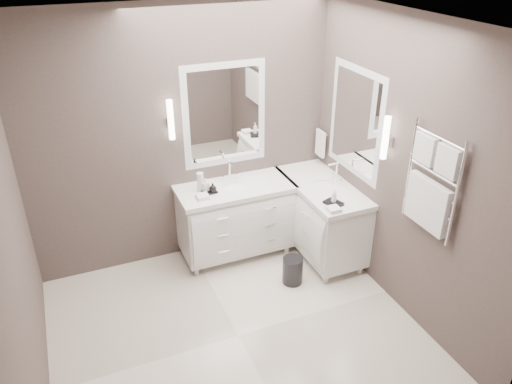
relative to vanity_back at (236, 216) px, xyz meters
name	(u,v)px	position (x,y,z in m)	size (l,w,h in m)	color
floor	(238,336)	(-0.45, -1.23, -0.49)	(3.20, 3.00, 0.01)	white
ceiling	(231,25)	(-0.45, -1.23, 2.22)	(3.20, 3.00, 0.01)	white
wall_back	(183,139)	(-0.45, 0.28, 0.86)	(3.20, 0.01, 2.70)	#4C403D
wall_front	(335,335)	(-0.45, -2.73, 0.86)	(3.20, 0.01, 2.70)	#4C403D
wall_left	(10,252)	(-2.06, -1.23, 0.86)	(0.01, 3.00, 2.70)	#4C403D
wall_right	(404,171)	(1.15, -1.23, 0.86)	(0.01, 3.00, 2.70)	#4C403D
vanity_back	(236,216)	(0.00, 0.00, 0.00)	(1.24, 0.59, 0.97)	white
vanity_right	(321,214)	(0.88, -0.33, 0.00)	(0.59, 1.24, 0.97)	white
mirror_back	(225,115)	(0.00, 0.26, 1.06)	(0.90, 0.02, 1.10)	white
mirror_right	(355,122)	(1.14, -0.43, 1.06)	(0.02, 0.90, 1.10)	white
sconce_back	(171,121)	(-0.58, 0.20, 1.11)	(0.06, 0.06, 0.40)	white
sconce_right	(385,139)	(1.08, -1.01, 1.11)	(0.06, 0.06, 0.40)	white
towel_bar_corner	(320,143)	(1.09, 0.13, 0.63)	(0.03, 0.22, 0.30)	white
towel_ladder	(431,187)	(1.10, -1.63, 0.91)	(0.06, 0.58, 0.90)	white
waste_bin	(293,270)	(0.35, -0.72, -0.34)	(0.21, 0.21, 0.29)	black
amenity_tray_back	(209,192)	(-0.30, -0.03, 0.38)	(0.15, 0.11, 0.02)	black
amenity_tray_right	(333,203)	(0.76, -0.74, 0.38)	(0.13, 0.17, 0.03)	black
water_bottle	(200,182)	(-0.36, 0.04, 0.47)	(0.07, 0.07, 0.20)	silver
soap_bottle_a	(206,185)	(-0.33, -0.01, 0.45)	(0.06, 0.06, 0.13)	white
soap_bottle_b	(213,187)	(-0.27, -0.06, 0.43)	(0.07, 0.07, 0.10)	black
soap_bottle_c	(334,196)	(0.76, -0.74, 0.46)	(0.05, 0.06, 0.14)	white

